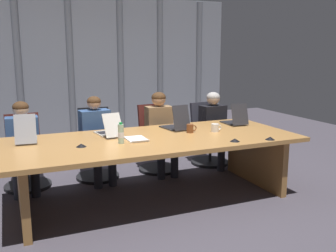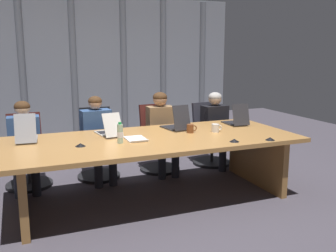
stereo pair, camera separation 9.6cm
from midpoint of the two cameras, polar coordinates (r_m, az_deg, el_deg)
ground_plane at (r=4.70m, az=-2.79°, el=-10.85°), size 11.57×11.57×0.00m
conference_table at (r=4.51m, az=-2.86°, el=-3.75°), size 3.45×1.43×0.76m
curtain_backdrop at (r=7.15m, az=-11.15°, el=7.83°), size 5.20×0.17×2.75m
laptop_left_end at (r=4.56m, az=-21.13°, el=-1.47°), size 0.26×0.44×0.33m
laptop_left_mid at (r=4.66m, az=-9.58°, el=-0.72°), size 0.28×0.48×0.29m
laptop_center at (r=4.95m, az=0.57°, el=0.23°), size 0.29×0.45×0.33m
laptop_right_mid at (r=5.36m, az=9.50°, el=0.87°), size 0.26×0.40×0.30m
office_chair_left_end at (r=5.37m, az=-21.09°, el=-4.78°), size 0.60×0.60×0.95m
office_chair_left_mid at (r=5.47m, az=-11.22°, el=-3.86°), size 0.60×0.60×0.98m
office_chair_center at (r=5.72m, az=-2.17°, el=-2.98°), size 0.60×0.60×0.98m
office_chair_right_mid at (r=6.09m, az=5.64°, el=-2.22°), size 0.60×0.61×0.96m
person_left_end at (r=5.14m, az=-21.48°, el=-2.05°), size 0.41×0.55×1.15m
person_left_mid at (r=5.25m, az=-11.16°, el=-1.15°), size 0.45×0.57×1.17m
person_center at (r=5.51m, az=-1.61°, el=-0.17°), size 0.40×0.56×1.18m
person_right_mid at (r=5.91m, az=6.75°, el=0.34°), size 0.44×0.57×1.15m
water_bottle_primary at (r=4.22m, az=-7.75°, el=-1.18°), size 0.07×0.07×0.24m
coffee_mug_near at (r=4.75m, az=2.80°, el=-0.37°), size 0.14×0.09×0.11m
coffee_mug_far at (r=4.83m, az=6.55°, el=-0.27°), size 0.14×0.10×0.10m
conference_mic_left_side at (r=4.16m, az=-13.58°, el=-2.83°), size 0.11×0.11×0.03m
conference_mic_middle at (r=4.52m, az=14.52°, el=-1.79°), size 0.11×0.11×0.03m
conference_mic_right_side at (r=4.34m, az=9.41°, el=-2.09°), size 0.11×0.11×0.03m
spiral_notepad at (r=4.39m, az=-5.42°, el=-1.98°), size 0.23×0.31×0.03m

